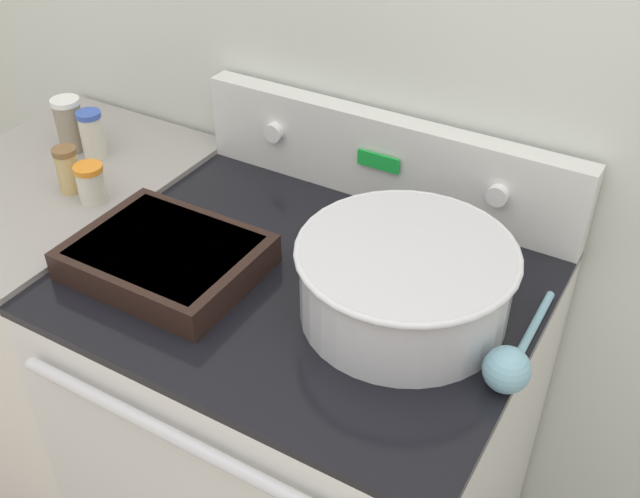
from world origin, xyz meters
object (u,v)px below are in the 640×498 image
(mixing_bowl, at_px, (405,278))
(spice_jar_brown_cap, at_px, (68,170))
(ladle, at_px, (509,366))
(spice_jar_orange_cap, at_px, (91,183))
(spice_jar_blue_cap, at_px, (92,134))
(spice_jar_white_cap, at_px, (70,124))
(casserole_dish, at_px, (166,256))

(mixing_bowl, relative_size, spice_jar_brown_cap, 3.71)
(ladle, relative_size, spice_jar_orange_cap, 3.46)
(spice_jar_blue_cap, bearing_deg, mixing_bowl, -8.78)
(spice_jar_white_cap, bearing_deg, ladle, -9.82)
(ladle, distance_m, spice_jar_brown_cap, 0.95)
(mixing_bowl, bearing_deg, spice_jar_white_cap, 171.78)
(spice_jar_brown_cap, bearing_deg, spice_jar_orange_cap, -4.99)
(ladle, xyz_separation_m, spice_jar_white_cap, (-1.08, 0.19, 0.04))
(spice_jar_blue_cap, bearing_deg, ladle, -10.37)
(ladle, relative_size, spice_jar_brown_cap, 2.84)
(spice_jar_orange_cap, distance_m, spice_jar_blue_cap, 0.19)
(spice_jar_brown_cap, bearing_deg, ladle, -3.23)
(mixing_bowl, relative_size, spice_jar_white_cap, 2.99)
(mixing_bowl, height_order, ladle, mixing_bowl)
(spice_jar_brown_cap, bearing_deg, casserole_dish, -16.48)
(ladle, bearing_deg, spice_jar_brown_cap, 176.77)
(mixing_bowl, xyz_separation_m, spice_jar_orange_cap, (-0.68, -0.01, -0.02))
(spice_jar_brown_cap, height_order, spice_jar_blue_cap, spice_jar_blue_cap)
(spice_jar_orange_cap, height_order, spice_jar_blue_cap, spice_jar_blue_cap)
(casserole_dish, height_order, spice_jar_brown_cap, spice_jar_brown_cap)
(spice_jar_brown_cap, bearing_deg, mixing_bowl, 0.49)
(spice_jar_orange_cap, xyz_separation_m, spice_jar_brown_cap, (-0.07, 0.01, 0.01))
(spice_jar_orange_cap, relative_size, spice_jar_brown_cap, 0.82)
(ladle, distance_m, spice_jar_orange_cap, 0.89)
(mixing_bowl, xyz_separation_m, spice_jar_white_cap, (-0.88, 0.13, -0.00))
(mixing_bowl, height_order, spice_jar_orange_cap, mixing_bowl)
(spice_jar_white_cap, bearing_deg, mixing_bowl, -8.22)
(ladle, xyz_separation_m, spice_jar_blue_cap, (-1.01, 0.19, 0.03))
(casserole_dish, distance_m, spice_jar_brown_cap, 0.35)
(mixing_bowl, bearing_deg, casserole_dish, -165.79)
(spice_jar_brown_cap, xyz_separation_m, spice_jar_blue_cap, (-0.06, 0.13, 0.00))
(ladle, bearing_deg, mixing_bowl, 163.42)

